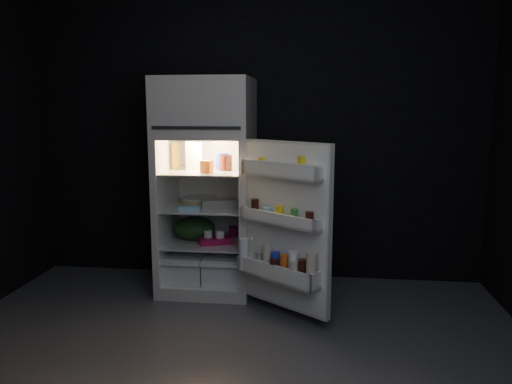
# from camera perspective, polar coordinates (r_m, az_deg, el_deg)

# --- Properties ---
(floor) EXTENTS (4.00, 3.40, 0.00)m
(floor) POSITION_cam_1_polar(r_m,az_deg,el_deg) (3.20, -3.64, -19.23)
(floor) COLOR #515156
(floor) RESTS_ON ground
(wall_back) EXTENTS (4.00, 0.00, 2.70)m
(wall_back) POSITION_cam_1_polar(r_m,az_deg,el_deg) (4.48, 0.12, 7.20)
(wall_back) COLOR black
(wall_back) RESTS_ON ground
(wall_front) EXTENTS (4.00, 0.00, 2.70)m
(wall_front) POSITION_cam_1_polar(r_m,az_deg,el_deg) (1.19, -19.31, -0.34)
(wall_front) COLOR black
(wall_front) RESTS_ON ground
(refrigerator) EXTENTS (0.76, 0.71, 1.78)m
(refrigerator) POSITION_cam_1_polar(r_m,az_deg,el_deg) (4.21, -5.58, 1.60)
(refrigerator) COLOR silver
(refrigerator) RESTS_ON ground
(fridge_door) EXTENTS (0.69, 0.58, 1.22)m
(fridge_door) POSITION_cam_1_polar(r_m,az_deg,el_deg) (3.58, 3.21, -4.29)
(fridge_door) COLOR silver
(fridge_door) RESTS_ON ground
(milk_jug) EXTENTS (0.16, 0.16, 0.24)m
(milk_jug) POSITION_cam_1_polar(r_m,az_deg,el_deg) (4.23, -7.13, 4.21)
(milk_jug) COLOR white
(milk_jug) RESTS_ON refrigerator
(mayo_jar) EXTENTS (0.14, 0.14, 0.14)m
(mayo_jar) POSITION_cam_1_polar(r_m,az_deg,el_deg) (4.16, -3.91, 3.48)
(mayo_jar) COLOR #2235B8
(mayo_jar) RESTS_ON refrigerator
(jam_jar) EXTENTS (0.13, 0.13, 0.13)m
(jam_jar) POSITION_cam_1_polar(r_m,az_deg,el_deg) (4.13, -3.48, 3.36)
(jam_jar) COLOR black
(jam_jar) RESTS_ON refrigerator
(amber_bottle) EXTENTS (0.09, 0.09, 0.22)m
(amber_bottle) POSITION_cam_1_polar(r_m,az_deg,el_deg) (4.27, -9.17, 4.08)
(amber_bottle) COLOR gold
(amber_bottle) RESTS_ON refrigerator
(small_carton) EXTENTS (0.10, 0.09, 0.10)m
(small_carton) POSITION_cam_1_polar(r_m,az_deg,el_deg) (3.99, -5.64, 2.89)
(small_carton) COLOR #CC5D18
(small_carton) RESTS_ON refrigerator
(egg_carton) EXTENTS (0.30, 0.18, 0.07)m
(egg_carton) POSITION_cam_1_polar(r_m,az_deg,el_deg) (4.10, -4.24, -1.36)
(egg_carton) COLOR gray
(egg_carton) RESTS_ON refrigerator
(pie) EXTENTS (0.42, 0.42, 0.04)m
(pie) POSITION_cam_1_polar(r_m,az_deg,el_deg) (4.34, -6.52, -0.97)
(pie) COLOR tan
(pie) RESTS_ON refrigerator
(flat_package) EXTENTS (0.17, 0.09, 0.04)m
(flat_package) POSITION_cam_1_polar(r_m,az_deg,el_deg) (4.01, -7.59, -1.89)
(flat_package) COLOR #8EC6DB
(flat_package) RESTS_ON refrigerator
(wrapped_pkg) EXTENTS (0.15, 0.14, 0.05)m
(wrapped_pkg) POSITION_cam_1_polar(r_m,az_deg,el_deg) (4.28, -3.11, -1.02)
(wrapped_pkg) COLOR beige
(wrapped_pkg) RESTS_ON refrigerator
(produce_bag) EXTENTS (0.44, 0.41, 0.20)m
(produce_bag) POSITION_cam_1_polar(r_m,az_deg,el_deg) (4.30, -7.03, -4.12)
(produce_bag) COLOR #193815
(produce_bag) RESTS_ON refrigerator
(yogurt_tray) EXTENTS (0.30, 0.24, 0.05)m
(yogurt_tray) POSITION_cam_1_polar(r_m,az_deg,el_deg) (4.17, -4.68, -5.55)
(yogurt_tray) COLOR #990D3F
(yogurt_tray) RESTS_ON refrigerator
(small_can_red) EXTENTS (0.08, 0.08, 0.09)m
(small_can_red) POSITION_cam_1_polar(r_m,az_deg,el_deg) (4.37, -2.63, -4.55)
(small_can_red) COLOR #990D3F
(small_can_red) RESTS_ON refrigerator
(small_can_silver) EXTENTS (0.07, 0.07, 0.09)m
(small_can_silver) POSITION_cam_1_polar(r_m,az_deg,el_deg) (4.34, -1.60, -4.63)
(small_can_silver) COLOR silver
(small_can_silver) RESTS_ON refrigerator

